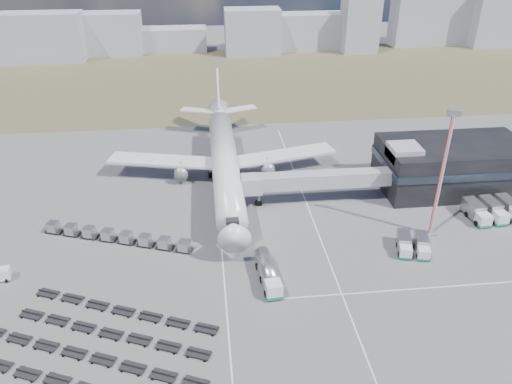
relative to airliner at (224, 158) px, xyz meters
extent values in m
plane|color=#565659|center=(0.00, -32.38, -5.29)|extent=(420.00, 420.00, 0.00)
cube|color=#4C4A2D|center=(0.00, 77.62, -5.29)|extent=(420.00, 90.00, 0.01)
cube|color=silver|center=(-2.00, -27.38, -5.29)|extent=(0.25, 110.00, 0.01)
cube|color=silver|center=(16.00, -27.38, -5.29)|extent=(0.25, 110.00, 0.01)
cube|color=silver|center=(25.00, -40.38, -5.29)|extent=(40.00, 0.25, 0.01)
cube|color=black|center=(48.00, -8.38, -0.29)|extent=(30.00, 16.00, 10.00)
cube|color=#262D38|center=(48.00, -8.38, 0.91)|extent=(30.40, 16.40, 1.60)
cube|color=#939399|center=(36.00, -10.38, 4.21)|extent=(6.00, 6.00, 3.00)
cube|color=#939399|center=(18.10, -11.88, -0.19)|extent=(29.80, 3.00, 3.00)
cube|color=#939399|center=(4.70, -12.38, -0.19)|extent=(4.00, 3.60, 3.40)
cylinder|color=slate|center=(6.20, -11.88, -2.74)|extent=(0.70, 0.70, 5.10)
cylinder|color=black|center=(6.20, -11.88, -4.84)|extent=(1.40, 0.90, 1.40)
cylinder|color=silver|center=(0.00, -2.38, 0.01)|extent=(5.60, 48.00, 5.60)
cone|color=silver|center=(0.00, -28.88, 0.01)|extent=(5.60, 5.00, 5.60)
cone|color=silver|center=(0.00, 25.62, 0.81)|extent=(5.60, 8.00, 5.60)
cube|color=black|center=(0.00, -26.88, 0.81)|extent=(2.20, 2.00, 0.80)
cube|color=silver|center=(-13.00, 2.62, -1.19)|extent=(25.59, 11.38, 0.50)
cube|color=silver|center=(13.00, 2.62, -1.19)|extent=(25.59, 11.38, 0.50)
cylinder|color=slate|center=(-9.50, 0.62, -2.89)|extent=(3.00, 5.00, 3.00)
cylinder|color=slate|center=(9.50, 0.62, -2.89)|extent=(3.00, 5.00, 3.00)
cube|color=silver|center=(-5.50, 27.62, 1.21)|extent=(9.49, 5.63, 0.35)
cube|color=silver|center=(5.50, 27.62, 1.21)|extent=(9.49, 5.63, 0.35)
cube|color=silver|center=(0.00, 28.62, 6.51)|extent=(0.50, 9.06, 11.45)
cylinder|color=slate|center=(0.00, -23.38, -4.04)|extent=(0.50, 0.50, 2.50)
cylinder|color=slate|center=(-3.20, 1.62, -4.04)|extent=(0.60, 0.60, 2.50)
cylinder|color=slate|center=(3.20, 1.62, -4.04)|extent=(0.60, 0.60, 2.50)
cylinder|color=black|center=(0.00, -23.38, -4.79)|extent=(0.50, 1.20, 1.20)
cube|color=#999CA7|center=(-74.13, 111.00, 4.05)|extent=(48.00, 12.00, 18.68)
cube|color=#999CA7|center=(-54.84, 119.39, 3.17)|extent=(53.20, 12.00, 16.91)
cube|color=#999CA7|center=(-17.34, 123.39, -0.50)|extent=(31.91, 12.00, 9.58)
cube|color=#999CA7|center=(17.73, 114.06, 3.84)|extent=(22.84, 12.00, 18.25)
cube|color=#999CA7|center=(37.08, 120.10, 2.22)|extent=(43.21, 12.00, 15.02)
cube|color=#999CA7|center=(63.11, 113.18, 5.63)|extent=(14.50, 12.00, 21.85)
cube|color=#999CA7|center=(101.85, 123.41, 4.82)|extent=(40.85, 12.00, 20.23)
cube|color=#999CA7|center=(132.49, 116.74, 7.37)|extent=(35.98, 12.00, 25.33)
cube|color=silver|center=(5.35, -39.77, -3.79)|extent=(2.69, 2.69, 2.38)
cube|color=#136D51|center=(5.35, -39.77, -4.72)|extent=(2.80, 2.80, 0.52)
cylinder|color=#A5A5AA|center=(4.92, -34.71, -3.32)|extent=(3.24, 7.96, 2.59)
cube|color=slate|center=(4.92, -34.71, -4.51)|extent=(3.14, 7.95, 0.36)
cylinder|color=black|center=(5.05, -36.26, -4.77)|extent=(2.78, 1.36, 1.14)
cube|color=silver|center=(1.04, -24.38, -4.59)|extent=(3.17, 1.93, 1.40)
cube|color=silver|center=(0.82, 4.63, -3.69)|extent=(2.82, 6.16, 2.80)
cube|color=#136D51|center=(0.82, 4.63, -4.84)|extent=(2.93, 6.26, 0.45)
cube|color=silver|center=(29.14, -32.21, -4.14)|extent=(2.46, 2.40, 1.95)
cube|color=#136D51|center=(29.14, -32.21, -4.89)|extent=(2.57, 2.51, 0.40)
cube|color=#A5A5AA|center=(29.91, -29.20, -3.78)|extent=(3.08, 4.49, 2.31)
cube|color=silver|center=(32.07, -32.96, -4.14)|extent=(2.46, 2.40, 1.95)
cube|color=#136D51|center=(32.07, -32.96, -4.89)|extent=(2.57, 2.51, 0.40)
cube|color=#A5A5AA|center=(32.84, -29.95, -3.78)|extent=(3.08, 4.49, 2.31)
cube|color=silver|center=(47.38, -24.18, -3.94)|extent=(2.56, 2.46, 2.30)
cube|color=#136D51|center=(47.38, -24.18, -4.82)|extent=(2.67, 2.57, 0.47)
cube|color=#A5A5AA|center=(47.12, -20.54, -3.52)|extent=(2.84, 4.97, 2.71)
cube|color=silver|center=(50.92, -23.93, -3.94)|extent=(2.56, 2.46, 2.30)
cube|color=#136D51|center=(50.92, -23.93, -4.82)|extent=(2.67, 2.57, 0.47)
cube|color=#A5A5AA|center=(50.66, -20.28, -3.52)|extent=(2.84, 4.97, 2.71)
cube|color=#A5A5AA|center=(54.20, -20.03, -3.52)|extent=(2.84, 4.97, 2.71)
cube|color=black|center=(-32.57, -17.76, -4.95)|extent=(3.41, 2.72, 0.21)
cube|color=#A5A5AA|center=(-32.57, -17.76, -3.98)|extent=(2.34, 2.34, 1.71)
cube|color=black|center=(-29.13, -18.99, -4.95)|extent=(3.41, 2.72, 0.21)
cube|color=#A5A5AA|center=(-29.13, -18.99, -3.98)|extent=(2.34, 2.34, 1.71)
cube|color=black|center=(-25.69, -20.22, -4.95)|extent=(3.41, 2.72, 0.21)
cube|color=#A5A5AA|center=(-25.69, -20.22, -3.98)|extent=(2.34, 2.34, 1.71)
cube|color=black|center=(-22.25, -21.45, -4.95)|extent=(3.41, 2.72, 0.21)
cube|color=#A5A5AA|center=(-22.25, -21.45, -3.98)|extent=(2.34, 2.34, 1.71)
cube|color=black|center=(-18.81, -22.68, -4.95)|extent=(3.41, 2.72, 0.21)
cube|color=#A5A5AA|center=(-18.81, -22.68, -3.98)|extent=(2.34, 2.34, 1.71)
cube|color=black|center=(-15.37, -23.91, -4.95)|extent=(3.41, 2.72, 0.21)
cube|color=#A5A5AA|center=(-15.37, -23.91, -3.98)|extent=(2.34, 2.34, 1.71)
cube|color=black|center=(-11.92, -25.14, -4.95)|extent=(3.41, 2.72, 0.21)
cube|color=#A5A5AA|center=(-11.92, -25.14, -3.98)|extent=(2.34, 2.34, 1.71)
cube|color=black|center=(-8.48, -26.37, -4.95)|extent=(3.41, 2.72, 0.21)
cube|color=#A5A5AA|center=(-8.48, -26.37, -3.98)|extent=(2.34, 2.34, 1.71)
cube|color=black|center=(-22.47, -53.45, -4.90)|extent=(32.92, 14.99, 0.79)
cube|color=black|center=(-20.70, -49.22, -4.90)|extent=(32.92, 14.99, 0.79)
cube|color=black|center=(-18.93, -44.98, -4.90)|extent=(28.89, 13.31, 0.79)
cube|color=black|center=(-17.16, -40.74, -4.90)|extent=(28.89, 13.31, 0.79)
cylinder|color=red|center=(36.48, -25.63, 6.28)|extent=(0.65, 0.65, 23.14)
cube|color=slate|center=(36.48, -25.63, 18.12)|extent=(2.29, 1.14, 1.11)
cube|color=#565659|center=(36.48, -25.63, -5.15)|extent=(1.85, 1.85, 0.28)
camera|label=1|loc=(-3.68, -98.46, 46.16)|focal=35.00mm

